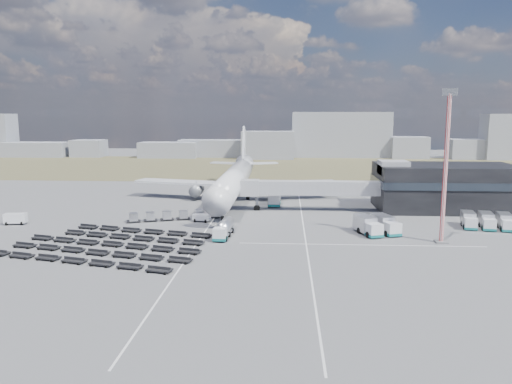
{
  "coord_description": "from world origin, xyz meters",
  "views": [
    {
      "loc": [
        12.59,
        -87.86,
        21.29
      ],
      "look_at": [
        5.99,
        20.89,
        4.0
      ],
      "focal_mm": 35.0,
      "sensor_mm": 36.0,
      "label": 1
    }
  ],
  "objects": [
    {
      "name": "utility_van",
      "position": [
        -39.5,
        3.32,
        1.08
      ],
      "size": [
        4.25,
        2.46,
        2.16
      ],
      "primitive_type": "cube",
      "rotation": [
        0.0,
        0.0,
        0.17
      ],
      "color": "silver",
      "rests_on": "ground"
    },
    {
      "name": "ground",
      "position": [
        0.0,
        0.0,
        0.0
      ],
      "size": [
        420.0,
        420.0,
        0.0
      ],
      "primitive_type": "plane",
      "color": "#565659",
      "rests_on": "ground"
    },
    {
      "name": "uld_row",
      "position": [
        -9.55,
        8.98,
        1.03
      ],
      "size": [
        18.41,
        7.64,
        1.72
      ],
      "rotation": [
        0.0,
        0.0,
        0.33
      ],
      "color": "black",
      "rests_on": "ground"
    },
    {
      "name": "airliner",
      "position": [
        0.0,
        32.38,
        5.29
      ],
      "size": [
        51.59,
        64.53,
        17.62
      ],
      "color": "silver",
      "rests_on": "ground"
    },
    {
      "name": "fuel_tanker",
      "position": [
        1.88,
        -3.87,
        1.42
      ],
      "size": [
        2.88,
        8.94,
        2.85
      ],
      "rotation": [
        0.0,
        0.0,
        -0.07
      ],
      "color": "silver",
      "rests_on": "ground"
    },
    {
      "name": "terminal",
      "position": [
        47.77,
        23.96,
        5.25
      ],
      "size": [
        30.4,
        16.4,
        11.0
      ],
      "color": "black",
      "rests_on": "ground"
    },
    {
      "name": "skyline",
      "position": [
        1.49,
        153.47,
        8.45
      ],
      "size": [
        321.58,
        23.37,
        21.78
      ],
      "color": "gray",
      "rests_on": "ground"
    },
    {
      "name": "service_trucks_near",
      "position": [
        28.78,
        -0.14,
        1.57
      ],
      "size": [
        7.94,
        8.69,
        2.88
      ],
      "rotation": [
        0.0,
        0.0,
        0.32
      ],
      "color": "silver",
      "rests_on": "ground"
    },
    {
      "name": "lane_markings",
      "position": [
        9.77,
        3.0,
        0.01
      ],
      "size": [
        47.12,
        110.0,
        0.01
      ],
      "color": "silver",
      "rests_on": "ground"
    },
    {
      "name": "baggage_dollies",
      "position": [
        -15.47,
        -11.55,
        0.41
      ],
      "size": [
        33.82,
        27.42,
        0.82
      ],
      "rotation": [
        0.0,
        0.0,
        -0.24
      ],
      "color": "black",
      "rests_on": "ground"
    },
    {
      "name": "service_trucks_far",
      "position": [
        50.07,
        5.41,
        1.41
      ],
      "size": [
        9.62,
        7.96,
        2.6
      ],
      "rotation": [
        0.0,
        0.0,
        -0.19
      ],
      "color": "silver",
      "rests_on": "ground"
    },
    {
      "name": "grass_strip",
      "position": [
        0.0,
        110.0,
        0.01
      ],
      "size": [
        420.0,
        90.0,
        0.01
      ],
      "primitive_type": "cube",
      "color": "brown",
      "rests_on": "ground"
    },
    {
      "name": "floodlight_mast",
      "position": [
        38.44,
        -5.69,
        12.62
      ],
      "size": [
        2.39,
        1.94,
        25.18
      ],
      "rotation": [
        0.0,
        0.0,
        -0.34
      ],
      "color": "red",
      "rests_on": "ground"
    },
    {
      "name": "catering_truck",
      "position": [
        9.96,
        26.44,
        1.58
      ],
      "size": [
        2.88,
        6.79,
        3.1
      ],
      "rotation": [
        0.0,
        0.0,
        -0.02
      ],
      "color": "silver",
      "rests_on": "ground"
    },
    {
      "name": "jet_bridge",
      "position": [
        15.9,
        20.42,
        5.05
      ],
      "size": [
        30.3,
        3.8,
        7.05
      ],
      "color": "#939399",
      "rests_on": "ground"
    },
    {
      "name": "pushback_tug",
      "position": [
        -4.0,
        8.0,
        0.74
      ],
      "size": [
        3.61,
        2.56,
        1.47
      ],
      "primitive_type": "cube",
      "rotation": [
        0.0,
        0.0,
        -0.24
      ],
      "color": "silver",
      "rests_on": "ground"
    }
  ]
}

